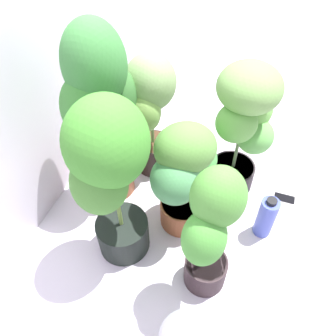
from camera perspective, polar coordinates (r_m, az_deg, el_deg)
ground_plane at (r=1.88m, az=6.25°, el=-8.83°), size 8.00×8.00×0.00m
mylar_back_wall at (r=1.56m, az=-25.03°, el=22.36°), size 3.20×0.01×2.00m
potted_plant_back_right at (r=1.82m, az=-3.25°, el=10.22°), size 0.40×0.38×0.76m
potted_plant_center at (r=1.57m, az=2.98°, el=-0.89°), size 0.47×0.38×0.66m
potted_plant_front_left at (r=1.32m, az=7.14°, el=-10.98°), size 0.33×0.28×0.76m
potted_plant_front_right at (r=1.75m, az=13.01°, el=7.92°), size 0.45×0.44×0.80m
potted_plant_back_left at (r=1.35m, az=-9.99°, el=-0.89°), size 0.40×0.36×0.91m
potted_plant_back_center at (r=1.62m, az=-11.05°, el=10.68°), size 0.45×0.37×1.02m
cell_phone at (r=2.07m, az=19.21°, el=-4.90°), size 0.07×0.14×0.01m
nutrient_bottle at (r=1.80m, az=16.37°, el=-8.03°), size 0.09×0.09×0.27m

